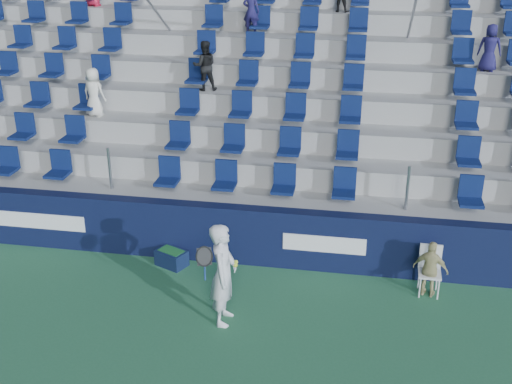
% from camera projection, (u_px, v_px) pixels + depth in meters
% --- Properties ---
extents(ground, '(70.00, 70.00, 0.00)m').
position_uv_depth(ground, '(213.00, 359.00, 10.11)').
color(ground, '#2E6D46').
rests_on(ground, ground).
extents(sponsor_wall, '(24.00, 0.32, 1.20)m').
position_uv_depth(sponsor_wall, '(249.00, 235.00, 12.72)').
color(sponsor_wall, '#0E1333').
rests_on(sponsor_wall, ground).
extents(grandstand, '(24.00, 8.17, 6.63)m').
position_uv_depth(grandstand, '(284.00, 95.00, 16.72)').
color(grandstand, '#979792').
rests_on(grandstand, ground).
extents(tennis_player, '(0.69, 0.68, 1.84)m').
position_uv_depth(tennis_player, '(223.00, 274.00, 10.72)').
color(tennis_player, silver).
rests_on(tennis_player, ground).
extents(line_judge_chair, '(0.42, 0.43, 0.93)m').
position_uv_depth(line_judge_chair, '(430.00, 266.00, 11.75)').
color(line_judge_chair, white).
rests_on(line_judge_chair, ground).
extents(line_judge, '(0.69, 0.45, 1.09)m').
position_uv_depth(line_judge, '(431.00, 269.00, 11.61)').
color(line_judge, '#C2B87D').
rests_on(line_judge, ground).
extents(ball_bin, '(0.70, 0.60, 0.33)m').
position_uv_depth(ball_bin, '(172.00, 257.00, 12.76)').
color(ball_bin, '#0F1A39').
rests_on(ball_bin, ground).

